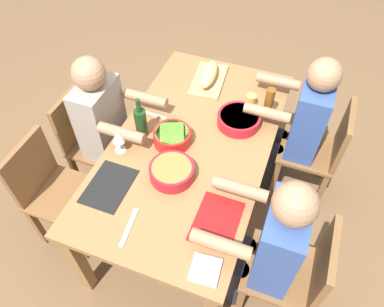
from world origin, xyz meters
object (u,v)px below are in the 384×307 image
at_px(diner_far_center, 107,122).
at_px(chair_near_right, 321,149).
at_px(dining_table, 192,151).
at_px(beer_bottle, 269,103).
at_px(wine_glass, 118,137).
at_px(serving_bowl_salad, 172,136).
at_px(serving_bowl_fruit, 172,171).
at_px(wine_bottle, 141,122).
at_px(chair_far_left, 51,188).
at_px(bread_loaf, 209,74).
at_px(chair_near_left, 297,272).
at_px(chair_far_center, 90,137).
at_px(diner_near_right, 302,121).
at_px(diner_near_left, 271,243).
at_px(cup_near_right, 251,100).
at_px(napkin_stack, 205,270).
at_px(serving_bowl_greens, 239,119).
at_px(cutting_board, 209,80).

bearing_deg(diner_far_center, chair_near_right, -71.20).
bearing_deg(dining_table, chair_near_right, -58.90).
distance_m(beer_bottle, wine_glass, 0.99).
relative_size(serving_bowl_salad, serving_bowl_fruit, 0.90).
relative_size(chair_near_right, wine_bottle, 2.93).
bearing_deg(chair_far_left, bread_loaf, -32.69).
bearing_deg(serving_bowl_fruit, beer_bottle, -29.55).
bearing_deg(chair_near_left, chair_far_center, 73.22).
xyz_separation_m(diner_near_right, wine_glass, (-0.70, 1.01, 0.16)).
bearing_deg(diner_near_left, serving_bowl_fruit, 73.04).
bearing_deg(chair_near_right, serving_bowl_salad, 119.80).
distance_m(chair_near_left, wine_bottle, 1.26).
relative_size(chair_near_right, diner_near_right, 0.71).
xyz_separation_m(diner_near_left, chair_far_left, (0.00, 1.43, -0.21)).
bearing_deg(serving_bowl_fruit, diner_near_right, -39.25).
xyz_separation_m(chair_far_left, serving_bowl_fruit, (0.19, -0.79, 0.30)).
bearing_deg(dining_table, cup_near_right, -28.54).
bearing_deg(beer_bottle, serving_bowl_fruit, 150.45).
relative_size(serving_bowl_fruit, napkin_stack, 1.86).
relative_size(diner_far_center, chair_far_left, 1.41).
xyz_separation_m(bread_loaf, beer_bottle, (-0.21, -0.48, 0.04)).
height_order(chair_near_left, chair_far_center, same).
height_order(chair_near_left, chair_far_left, same).
bearing_deg(beer_bottle, napkin_stack, 178.69).
xyz_separation_m(diner_near_right, chair_far_left, (-0.97, 1.43, -0.21)).
xyz_separation_m(chair_far_left, napkin_stack, (-0.28, -1.16, 0.27)).
height_order(chair_far_center, napkin_stack, chair_far_center).
relative_size(serving_bowl_salad, wine_bottle, 0.81).
bearing_deg(chair_far_center, serving_bowl_greens, -75.82).
height_order(diner_near_right, serving_bowl_salad, diner_near_right).
relative_size(diner_near_right, wine_glass, 7.23).
bearing_deg(chair_near_left, wine_glass, 77.37).
xyz_separation_m(chair_near_right, wine_glass, (-0.70, 1.19, 0.37)).
height_order(chair_far_center, cup_near_right, chair_far_center).
bearing_deg(diner_far_center, serving_bowl_fruit, -115.67).
distance_m(diner_near_right, diner_far_center, 1.33).
distance_m(diner_near_right, bread_loaf, 0.74).
bearing_deg(chair_far_left, serving_bowl_salad, -57.22).
height_order(diner_near_right, chair_far_center, diner_near_right).
distance_m(chair_near_left, diner_far_center, 1.52).
distance_m(serving_bowl_fruit, beer_bottle, 0.80).
height_order(chair_near_left, diner_near_right, diner_near_right).
relative_size(cutting_board, beer_bottle, 1.82).
xyz_separation_m(chair_near_right, chair_far_left, (-0.97, 1.61, 0.00)).
bearing_deg(bread_loaf, diner_near_right, -100.10).
bearing_deg(serving_bowl_salad, chair_far_center, 86.50).
xyz_separation_m(dining_table, beer_bottle, (0.41, -0.38, 0.19)).
bearing_deg(chair_near_right, diner_far_center, 108.80).
xyz_separation_m(diner_near_left, wine_bottle, (0.44, 0.94, 0.15)).
bearing_deg(wine_glass, chair_near_left, -102.63).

